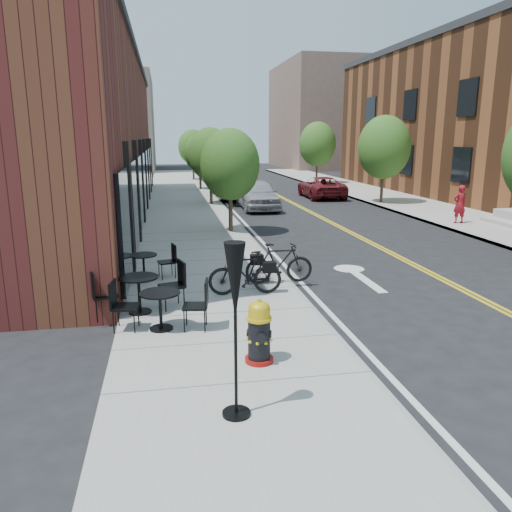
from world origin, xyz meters
TOP-DOWN VIEW (x-y plane):
  - ground at (0.00, 0.00)m, footprint 120.00×120.00m
  - sidewalk_near at (-2.00, 10.00)m, footprint 4.00×70.00m
  - sidewalk_far at (10.00, 10.00)m, footprint 4.00×70.00m
  - building_near at (-6.50, 14.00)m, footprint 5.00×28.00m
  - bg_building_left at (-8.00, 48.00)m, footprint 8.00×14.00m
  - bg_building_right at (16.00, 50.00)m, footprint 10.00×16.00m
  - tree_near_a at (-0.60, 9.00)m, footprint 2.20×2.20m
  - tree_near_b at (-0.60, 17.00)m, footprint 2.30×2.30m
  - tree_near_c at (-0.60, 25.00)m, footprint 2.10×2.10m
  - tree_near_d at (-0.60, 33.00)m, footprint 2.40×2.40m
  - tree_far_b at (8.60, 16.00)m, footprint 2.80×2.80m
  - tree_far_c at (8.60, 28.00)m, footprint 2.80×2.80m
  - fire_hydrant at (-1.64, -2.35)m, footprint 0.58×0.58m
  - bicycle_left at (-1.30, 1.13)m, footprint 1.68×0.53m
  - bicycle_right at (-0.35, 1.86)m, footprint 1.67×0.49m
  - bistro_set_a at (-3.17, -0.68)m, footprint 1.77×0.85m
  - bistro_set_b at (-3.60, 0.32)m, footprint 1.88×0.98m
  - bistro_set_c at (-3.60, 2.73)m, footprint 1.61×0.82m
  - patio_umbrella at (-2.21, -3.84)m, footprint 0.37×0.37m
  - parked_car_a at (1.60, 15.39)m, footprint 1.81×4.47m
  - parked_car_b at (0.80, 20.12)m, footprint 1.84×4.99m
  - parked_car_c at (1.60, 25.37)m, footprint 1.88×4.61m
  - parked_car_far at (6.30, 19.53)m, footprint 2.24×4.64m
  - pedestrian at (8.91, 9.06)m, footprint 0.60×0.41m

SIDE VIEW (x-z plane):
  - ground at x=0.00m, z-range 0.00..0.00m
  - sidewalk_near at x=-2.00m, z-range 0.00..0.12m
  - sidewalk_far at x=10.00m, z-range 0.00..0.12m
  - bistro_set_c at x=-3.60m, z-range 0.12..0.97m
  - bistro_set_a at x=-3.17m, z-range 0.12..1.06m
  - fire_hydrant at x=-1.64m, z-range 0.09..1.14m
  - bistro_set_b at x=-3.60m, z-range 0.12..1.11m
  - bicycle_right at x=-0.35m, z-range 0.12..1.12m
  - bicycle_left at x=-1.30m, z-range 0.12..1.12m
  - parked_car_far at x=6.30m, z-range 0.00..1.27m
  - parked_car_c at x=1.60m, z-range 0.00..1.34m
  - parked_car_a at x=1.60m, z-range 0.00..1.52m
  - parked_car_b at x=0.80m, z-range 0.00..1.63m
  - pedestrian at x=8.91m, z-range 0.12..1.69m
  - patio_umbrella at x=-2.21m, z-range 0.61..2.88m
  - tree_near_c at x=-0.60m, z-range 0.69..4.37m
  - tree_near_a at x=-0.60m, z-range 0.70..4.51m
  - tree_near_b at x=-0.60m, z-range 0.72..4.70m
  - tree_near_d at x=-0.60m, z-range 0.73..4.85m
  - tree_far_b at x=8.60m, z-range 0.75..5.37m
  - tree_far_c at x=8.60m, z-range 0.75..5.37m
  - building_near at x=-6.50m, z-range 0.00..7.00m
  - bg_building_left at x=-8.00m, z-range 0.00..10.00m
  - bg_building_right at x=16.00m, z-range 0.00..12.00m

